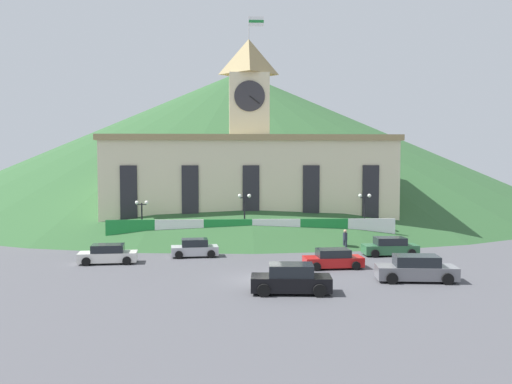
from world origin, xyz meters
TOP-DOWN VIEW (x-y plane):
  - ground_plane at (0.00, 0.00)m, footprint 160.00×160.00m
  - civic_building at (0.00, 22.83)m, footprint 30.40×11.21m
  - banner_fence at (0.00, 14.87)m, footprint 27.31×0.12m
  - hillside_backdrop at (0.00, 64.35)m, footprint 108.03×108.03m
  - street_lamp_far_left at (-10.41, 15.64)m, footprint 1.26×0.36m
  - street_lamp_far_right at (-0.70, 15.64)m, footprint 1.26×0.36m
  - street_lamp_left at (10.88, 15.64)m, footprint 1.26×0.36m
  - car_green_wagon at (11.49, 9.03)m, footprint 4.65×2.23m
  - car_silver_hatch at (-5.11, 9.32)m, footprint 4.06×2.34m
  - car_white_taxi at (-11.76, 6.64)m, footprint 4.63×2.42m
  - car_black_suv at (1.53, -3.98)m, footprint 5.03×2.66m
  - car_gray_pickup at (10.34, -1.04)m, footprint 5.47×2.79m
  - car_red_sedan at (5.60, 3.77)m, footprint 4.52×2.38m
  - pedestrian at (8.25, 12.02)m, footprint 0.54×0.54m

SIDE VIEW (x-z plane):
  - ground_plane at x=0.00m, z-range 0.00..0.00m
  - car_red_sedan at x=5.60m, z-range -0.05..1.40m
  - car_silver_hatch at x=-5.11m, z-range -0.06..1.44m
  - car_white_taxi at x=-11.76m, z-range -0.06..1.44m
  - car_green_wagon at x=11.49m, z-range -0.06..1.49m
  - car_gray_pickup at x=10.34m, z-range -0.07..1.68m
  - car_black_suv at x=1.53m, z-range -0.07..1.73m
  - pedestrian at x=8.25m, z-range 0.08..1.95m
  - banner_fence at x=0.00m, z-range 0.00..2.53m
  - street_lamp_far_left at x=-10.41m, z-range 1.03..5.30m
  - street_lamp_left at x=10.88m, z-range 1.11..5.96m
  - street_lamp_far_right at x=-0.70m, z-range 1.12..5.99m
  - civic_building at x=0.00m, z-range -5.74..17.56m
  - hillside_backdrop at x=0.00m, z-range 0.00..23.61m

